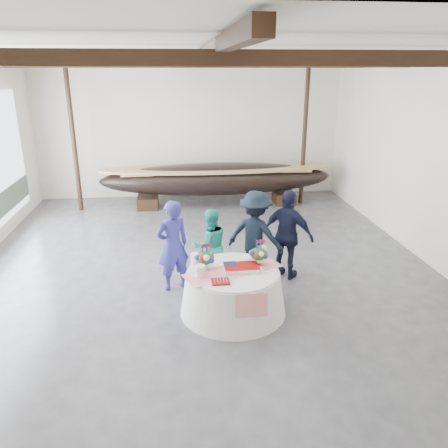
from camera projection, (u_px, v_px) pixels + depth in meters
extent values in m
cube|color=#3D3D42|center=(204.00, 268.00, 9.59)|extent=(10.00, 12.00, 0.01)
cube|color=silver|center=(190.00, 129.00, 14.45)|extent=(10.00, 0.02, 4.50)
cube|color=silver|center=(258.00, 339.00, 3.22)|extent=(10.00, 0.02, 4.50)
cube|color=silver|center=(435.00, 162.00, 9.38)|extent=(0.02, 12.00, 4.50)
cube|color=white|center=(201.00, 48.00, 8.08)|extent=(10.00, 12.00, 0.01)
cube|color=black|center=(221.00, 58.00, 4.89)|extent=(9.80, 0.12, 0.18)
cube|color=black|center=(205.00, 61.00, 7.23)|extent=(9.80, 0.12, 0.18)
cube|color=black|center=(197.00, 63.00, 9.57)|extent=(9.80, 0.12, 0.18)
cube|color=black|center=(192.00, 64.00, 11.91)|extent=(9.80, 0.12, 0.18)
cube|color=black|center=(201.00, 55.00, 8.12)|extent=(0.15, 11.76, 0.15)
cylinder|color=black|center=(73.00, 137.00, 12.83)|extent=(0.14, 0.14, 4.50)
cylinder|color=black|center=(305.00, 133.00, 13.58)|extent=(0.14, 0.14, 4.50)
cube|color=black|center=(148.00, 202.00, 13.74)|extent=(0.64, 0.82, 0.36)
cube|color=black|center=(284.00, 197.00, 14.21)|extent=(0.64, 0.82, 0.36)
ellipsoid|color=black|center=(217.00, 179.00, 13.75)|extent=(7.30, 1.46, 1.00)
cube|color=#9E7A4C|center=(217.00, 170.00, 13.66)|extent=(5.84, 0.96, 0.05)
cone|color=silver|center=(233.00, 292.00, 7.76)|extent=(1.89, 1.89, 0.78)
cylinder|color=silver|center=(233.00, 272.00, 7.63)|extent=(1.60, 1.60, 0.04)
cube|color=red|center=(233.00, 270.00, 7.62)|extent=(1.82, 1.16, 0.01)
cube|color=white|center=(241.00, 268.00, 7.64)|extent=(0.60, 0.40, 0.07)
cylinder|color=white|center=(200.00, 271.00, 7.38)|extent=(0.18, 0.18, 0.19)
cylinder|color=white|center=(196.00, 259.00, 7.81)|extent=(0.18, 0.18, 0.21)
cube|color=maroon|center=(221.00, 282.00, 7.19)|extent=(0.30, 0.24, 0.03)
cone|color=silver|center=(261.00, 269.00, 7.54)|extent=(0.09, 0.09, 0.12)
imported|color=navy|center=(173.00, 245.00, 8.44)|extent=(0.78, 0.67, 1.82)
imported|color=teal|center=(210.00, 245.00, 8.81)|extent=(0.86, 0.73, 1.54)
imported|color=black|center=(255.00, 235.00, 8.91)|extent=(1.38, 1.21, 1.86)
imported|color=black|center=(288.00, 235.00, 8.89)|extent=(1.15, 1.04, 1.88)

